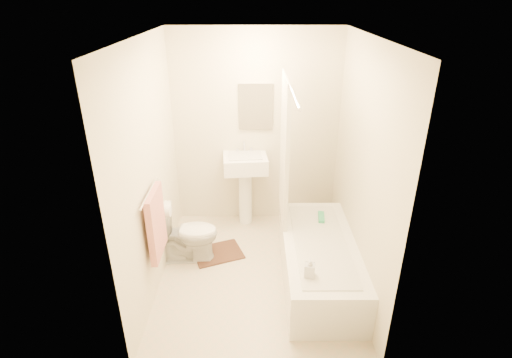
{
  "coord_description": "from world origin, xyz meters",
  "views": [
    {
      "loc": [
        -0.01,
        -3.42,
        2.74
      ],
      "look_at": [
        0.0,
        0.25,
        1.0
      ],
      "focal_mm": 28.0,
      "sensor_mm": 36.0,
      "label": 1
    }
  ],
  "objects_px": {
    "toilet": "(188,233)",
    "soap_bottle": "(310,268)",
    "sink": "(245,187)",
    "bath_mat": "(218,253)",
    "bathtub": "(319,261)"
  },
  "relations": [
    {
      "from": "toilet",
      "to": "soap_bottle",
      "type": "height_order",
      "value": "soap_bottle"
    },
    {
      "from": "sink",
      "to": "bath_mat",
      "type": "bearing_deg",
      "value": -118.99
    },
    {
      "from": "toilet",
      "to": "bath_mat",
      "type": "xyz_separation_m",
      "value": [
        0.31,
        0.07,
        -0.32
      ]
    },
    {
      "from": "toilet",
      "to": "sink",
      "type": "xyz_separation_m",
      "value": [
        0.62,
        0.76,
        0.19
      ]
    },
    {
      "from": "bathtub",
      "to": "bath_mat",
      "type": "relative_size",
      "value": 3.08
    },
    {
      "from": "bathtub",
      "to": "soap_bottle",
      "type": "bearing_deg",
      "value": -108.49
    },
    {
      "from": "bath_mat",
      "to": "soap_bottle",
      "type": "height_order",
      "value": "soap_bottle"
    },
    {
      "from": "toilet",
      "to": "bathtub",
      "type": "distance_m",
      "value": 1.44
    },
    {
      "from": "toilet",
      "to": "soap_bottle",
      "type": "bearing_deg",
      "value": -129.26
    },
    {
      "from": "toilet",
      "to": "soap_bottle",
      "type": "distance_m",
      "value": 1.53
    },
    {
      "from": "sink",
      "to": "soap_bottle",
      "type": "height_order",
      "value": "sink"
    },
    {
      "from": "sink",
      "to": "bath_mat",
      "type": "relative_size",
      "value": 1.93
    },
    {
      "from": "sink",
      "to": "toilet",
      "type": "bearing_deg",
      "value": -134.09
    },
    {
      "from": "toilet",
      "to": "soap_bottle",
      "type": "xyz_separation_m",
      "value": [
        1.22,
        -0.9,
        0.23
      ]
    },
    {
      "from": "sink",
      "to": "bath_mat",
      "type": "distance_m",
      "value": 0.91
    }
  ]
}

